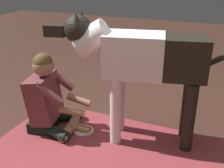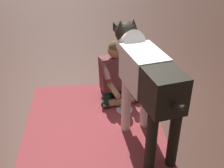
% 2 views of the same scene
% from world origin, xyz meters
% --- Properties ---
extents(ground_plane, '(14.02, 14.02, 0.00)m').
position_xyz_m(ground_plane, '(0.00, 0.00, 0.00)').
color(ground_plane, '#43271E').
extents(area_rug, '(2.27, 1.67, 0.01)m').
position_xyz_m(area_rug, '(0.02, 0.28, 0.00)').
color(area_rug, '#92353B').
rests_on(area_rug, ground).
extents(person_sitting_on_floor, '(0.68, 0.57, 0.84)m').
position_xyz_m(person_sitting_on_floor, '(0.78, -0.06, 0.34)').
color(person_sitting_on_floor, black).
rests_on(person_sitting_on_floor, ground).
extents(large_dog, '(1.64, 0.55, 1.25)m').
position_xyz_m(large_dog, '(-0.12, -0.27, 0.83)').
color(large_dog, white).
rests_on(large_dog, ground).
extents(hot_dog_on_plate, '(0.22, 0.22, 0.06)m').
position_xyz_m(hot_dog_on_plate, '(0.43, -0.14, 0.03)').
color(hot_dog_on_plate, silver).
rests_on(hot_dog_on_plate, ground).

